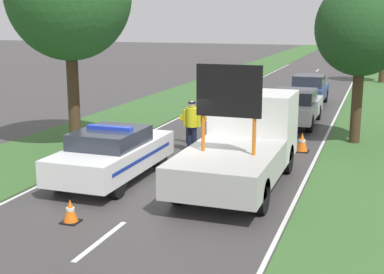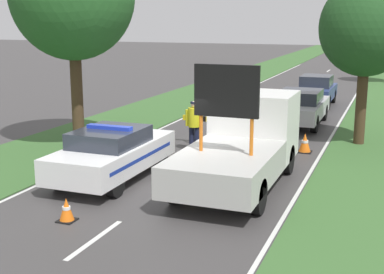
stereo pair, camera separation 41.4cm
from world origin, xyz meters
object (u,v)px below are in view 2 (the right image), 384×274
object	(u,v)px
traffic_cone_centre_front	(305,143)
traffic_cone_behind_barrier	(206,153)
traffic_cone_near_police	(276,151)
queued_car_hatch_blue	(316,90)
work_truck	(243,142)
police_car	(113,153)
road_barrier	(218,122)
queued_car_sedan_silver	(300,107)
police_officer	(194,122)
roadside_tree_near_left	(366,28)
traffic_cone_near_truck	(66,210)
pedestrian_civilian	(235,125)

from	to	relation	value
traffic_cone_centre_front	traffic_cone_behind_barrier	xyz separation A→B (m)	(-2.74, -2.28, -0.06)
traffic_cone_near_police	queued_car_hatch_blue	distance (m)	11.68
work_truck	traffic_cone_centre_front	bearing A→B (deg)	-107.85
queued_car_hatch_blue	police_car	bearing A→B (deg)	77.33
traffic_cone_near_police	traffic_cone_centre_front	distance (m)	1.58
work_truck	road_barrier	distance (m)	4.33
police_car	queued_car_sedan_silver	bearing A→B (deg)	75.74
work_truck	traffic_cone_centre_front	size ratio (longest dim) A/B	8.65
queued_car_hatch_blue	queued_car_sedan_silver	bearing A→B (deg)	91.26
work_truck	road_barrier	xyz separation A→B (m)	(-1.97, 3.84, -0.28)
police_car	traffic_cone_near_police	size ratio (longest dim) A/B	7.35
work_truck	traffic_cone_behind_barrier	bearing A→B (deg)	-48.05
police_officer	queued_car_sedan_silver	xyz separation A→B (m)	(2.53, 5.95, -0.25)
traffic_cone_centre_front	traffic_cone_behind_barrier	bearing A→B (deg)	-140.24
traffic_cone_behind_barrier	road_barrier	bearing A→B (deg)	98.08
police_car	roadside_tree_near_left	bearing A→B (deg)	54.10
police_officer	traffic_cone_near_truck	distance (m)	7.02
road_barrier	pedestrian_civilian	xyz separation A→B (m)	(0.82, -0.65, 0.07)
pedestrian_civilian	roadside_tree_near_left	size ratio (longest dim) A/B	0.27
traffic_cone_near_police	traffic_cone_centre_front	xyz separation A→B (m)	(0.68, 1.43, 0.01)
queued_car_sedan_silver	queued_car_hatch_blue	bearing A→B (deg)	-88.74
road_barrier	traffic_cone_near_truck	bearing A→B (deg)	-103.86
queued_car_hatch_blue	road_barrier	bearing A→B (deg)	79.40
police_car	traffic_cone_centre_front	world-z (taller)	police_car
pedestrian_civilian	traffic_cone_near_police	world-z (taller)	pedestrian_civilian
work_truck	traffic_cone_near_police	xyz separation A→B (m)	(0.40, 2.53, -0.82)
traffic_cone_near_police	roadside_tree_near_left	bearing A→B (deg)	55.43
road_barrier	pedestrian_civilian	distance (m)	1.05
traffic_cone_behind_barrier	pedestrian_civilian	bearing A→B (deg)	71.32
traffic_cone_behind_barrier	queued_car_sedan_silver	xyz separation A→B (m)	(1.75, 6.98, 0.51)
police_officer	traffic_cone_centre_front	bearing A→B (deg)	-159.42
pedestrian_civilian	queued_car_hatch_blue	xyz separation A→B (m)	(1.12, 11.01, -0.12)
road_barrier	police_officer	xyz separation A→B (m)	(-0.47, -1.12, 0.19)
pedestrian_civilian	traffic_cone_near_police	xyz separation A→B (m)	(1.55, -0.66, -0.61)
queued_car_hatch_blue	traffic_cone_behind_barrier	bearing A→B (deg)	82.57
work_truck	traffic_cone_behind_barrier	world-z (taller)	work_truck
police_car	police_officer	distance (m)	3.90
police_car	road_barrier	size ratio (longest dim) A/B	1.73
traffic_cone_near_truck	queued_car_hatch_blue	size ratio (longest dim) A/B	0.14
pedestrian_civilian	traffic_cone_centre_front	size ratio (longest dim) A/B	2.40
traffic_cone_centre_front	pedestrian_civilian	bearing A→B (deg)	-160.97
police_officer	traffic_cone_behind_barrier	world-z (taller)	police_officer
traffic_cone_near_truck	police_officer	bearing A→B (deg)	86.74
police_officer	traffic_cone_behind_barrier	bearing A→B (deg)	128.03
work_truck	roadside_tree_near_left	distance (m)	7.09
traffic_cone_near_police	traffic_cone_near_truck	size ratio (longest dim) A/B	1.16
work_truck	queued_car_sedan_silver	distance (m)	8.68
traffic_cone_near_police	queued_car_hatch_blue	world-z (taller)	queued_car_hatch_blue
traffic_cone_near_truck	traffic_cone_centre_front	bearing A→B (deg)	64.52
traffic_cone_near_truck	pedestrian_civilian	bearing A→B (deg)	77.24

